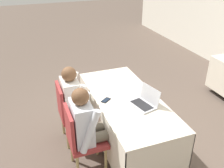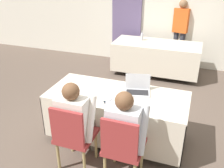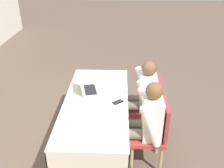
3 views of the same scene
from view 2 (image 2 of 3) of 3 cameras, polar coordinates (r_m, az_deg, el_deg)
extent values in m
plane|color=brown|center=(3.79, 1.08, -12.22)|extent=(24.00, 24.00, 0.00)
cube|color=silver|center=(6.25, 11.26, 16.46)|extent=(12.00, 0.06, 2.70)
cube|color=slate|center=(6.38, 3.43, 16.84)|extent=(0.74, 0.04, 2.65)
cube|color=beige|center=(3.38, 1.19, -2.49)|extent=(1.90, 0.83, 0.02)
cube|color=beige|center=(3.23, -1.22, -10.68)|extent=(1.90, 0.01, 0.61)
cube|color=beige|center=(3.88, 3.08, -3.81)|extent=(1.90, 0.01, 0.61)
cube|color=beige|center=(3.90, -12.19, -4.23)|extent=(0.01, 0.83, 0.61)
cube|color=beige|center=(3.42, 16.57, -9.56)|extent=(0.01, 0.83, 0.61)
cylinder|color=#333333|center=(3.75, 1.09, -11.54)|extent=(0.06, 0.06, 0.11)
cube|color=beige|center=(5.66, 10.24, 9.09)|extent=(1.90, 0.83, 0.02)
cube|color=beige|center=(5.38, 9.19, 4.72)|extent=(1.90, 0.01, 0.61)
cube|color=beige|center=(6.14, 10.70, 7.33)|extent=(1.90, 0.01, 0.61)
cube|color=beige|center=(5.97, 0.99, 7.24)|extent=(0.01, 0.83, 0.61)
cube|color=beige|center=(5.70, 19.40, 4.76)|extent=(0.01, 0.83, 0.61)
cylinder|color=#333333|center=(5.89, 9.73, 2.82)|extent=(0.06, 0.06, 0.11)
cube|color=#B7B7BC|center=(3.40, 5.80, -2.07)|extent=(0.38, 0.30, 0.02)
cube|color=black|center=(3.40, 5.80, -1.91)|extent=(0.33, 0.22, 0.00)
cube|color=#B7B7BC|center=(3.47, 5.91, 0.62)|extent=(0.34, 0.12, 0.21)
cube|color=black|center=(3.47, 5.91, 0.62)|extent=(0.31, 0.10, 0.19)
cube|color=black|center=(3.15, -1.00, -4.48)|extent=(0.14, 0.15, 0.01)
cube|color=#192333|center=(3.15, -1.00, -4.40)|extent=(0.12, 0.14, 0.00)
cube|color=white|center=(3.49, -5.26, -1.43)|extent=(0.32, 0.36, 0.00)
cylinder|color=#B7B7C1|center=(5.81, 6.86, 10.61)|extent=(0.07, 0.07, 0.15)
cone|color=#B7B7C1|center=(5.78, 6.91, 11.59)|extent=(0.06, 0.06, 0.06)
cylinder|color=silver|center=(5.78, 6.93, 11.92)|extent=(0.03, 0.03, 0.01)
cylinder|color=tan|center=(3.35, -3.71, -13.66)|extent=(0.04, 0.04, 0.41)
cylinder|color=tan|center=(3.48, -9.17, -12.27)|extent=(0.04, 0.04, 0.41)
cylinder|color=tan|center=(3.12, -6.35, -17.51)|extent=(0.04, 0.04, 0.41)
cylinder|color=tan|center=(3.25, -12.18, -15.80)|extent=(0.04, 0.04, 0.41)
cube|color=#9E3333|center=(3.15, -8.11, -11.57)|extent=(0.44, 0.44, 0.05)
cube|color=#9E3333|center=(2.86, -10.27, -9.86)|extent=(0.40, 0.04, 0.45)
cylinder|color=tan|center=(3.21, 6.83, -15.95)|extent=(0.04, 0.04, 0.41)
cylinder|color=tan|center=(3.28, 0.64, -14.67)|extent=(0.04, 0.04, 0.41)
cube|color=#9E3333|center=(2.96, 2.84, -14.11)|extent=(0.44, 0.44, 0.05)
cube|color=#9E3333|center=(2.66, 1.66, -12.63)|extent=(0.40, 0.04, 0.45)
cylinder|color=#665B4C|center=(3.16, -5.66, -9.31)|extent=(0.13, 0.42, 0.13)
cylinder|color=#665B4C|center=(3.22, -8.60, -8.62)|extent=(0.13, 0.42, 0.13)
cylinder|color=#665B4C|center=(3.46, -4.18, -11.69)|extent=(0.10, 0.10, 0.46)
cylinder|color=#665B4C|center=(3.53, -6.91, -11.03)|extent=(0.10, 0.10, 0.46)
cube|color=silver|center=(2.95, -8.91, -7.73)|extent=(0.36, 0.22, 0.52)
cylinder|color=silver|center=(2.89, -4.83, -8.03)|extent=(0.08, 0.26, 0.54)
cylinder|color=silver|center=(3.07, -12.06, -6.40)|extent=(0.08, 0.26, 0.54)
sphere|color=brown|center=(2.77, -9.40, -1.70)|extent=(0.20, 0.20, 0.20)
cylinder|color=#665B4C|center=(2.99, 5.31, -11.61)|extent=(0.13, 0.42, 0.13)
cylinder|color=#665B4C|center=(3.02, 1.95, -10.95)|extent=(0.13, 0.42, 0.13)
cylinder|color=#665B4C|center=(3.31, 5.92, -13.85)|extent=(0.10, 0.10, 0.46)
cylinder|color=#665B4C|center=(3.34, 2.85, -13.24)|extent=(0.10, 0.10, 0.46)
cube|color=silver|center=(2.75, 2.66, -10.21)|extent=(0.36, 0.22, 0.52)
cylinder|color=silver|center=(2.74, 7.19, -10.42)|extent=(0.08, 0.26, 0.54)
cylinder|color=silver|center=(2.83, -1.20, -8.80)|extent=(0.08, 0.26, 0.54)
sphere|color=brown|center=(2.56, 2.82, -3.88)|extent=(0.20, 0.20, 0.20)
cylinder|color=#33333D|center=(6.41, 14.15, 7.86)|extent=(0.12, 0.12, 0.85)
cylinder|color=#33333D|center=(6.36, 15.51, 7.57)|extent=(0.12, 0.12, 0.85)
cube|color=#DB561E|center=(6.21, 15.58, 13.84)|extent=(0.38, 0.27, 0.55)
sphere|color=#8C6647|center=(6.15, 16.01, 17.20)|extent=(0.19, 0.19, 0.19)
camera|label=1|loc=(2.37, 69.49, 13.12)|focal=40.00mm
camera|label=3|loc=(4.46, -39.54, 22.14)|focal=40.00mm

